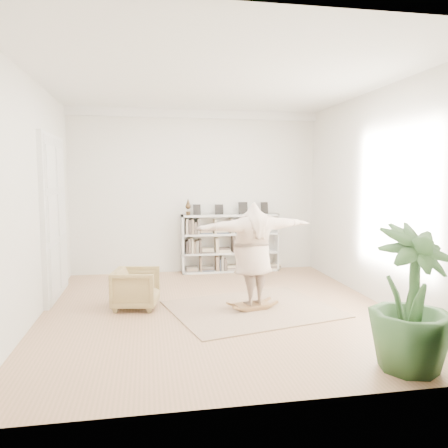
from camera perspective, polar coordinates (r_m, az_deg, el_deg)
name	(u,v)px	position (r m, az deg, el deg)	size (l,w,h in m)	color
floor	(218,309)	(7.17, -0.85, -11.10)	(6.00, 6.00, 0.00)	#A07A52
room_shell	(196,114)	(9.87, -3.70, 14.15)	(6.00, 6.00, 6.00)	silver
doors	(55,219)	(8.26, -21.25, 0.67)	(0.09, 1.78, 2.92)	white
bookshelf	(230,244)	(9.87, 0.79, -2.59)	(2.20, 0.35, 1.64)	silver
armchair	(136,288)	(7.32, -11.41, -8.23)	(0.69, 0.71, 0.65)	tan
rug	(252,309)	(7.18, 3.71, -11.01)	(2.50, 2.00, 0.02)	tan
rocker_board	(252,305)	(7.16, 3.71, -10.53)	(0.61, 0.45, 0.12)	brown
person	(253,251)	(6.96, 3.76, -3.55)	(2.01, 0.55, 1.64)	#CDB09A
houseplant	(411,298)	(5.24, 23.27, -8.91)	(0.90, 0.90, 1.61)	#31572B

